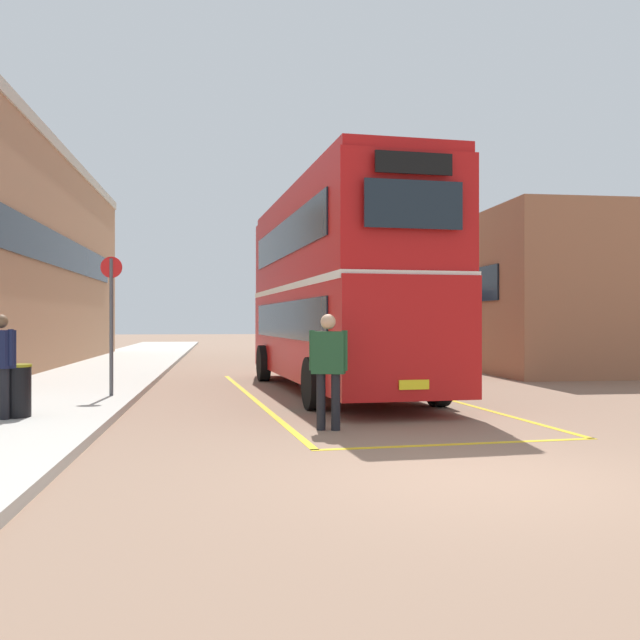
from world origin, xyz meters
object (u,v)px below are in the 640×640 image
object	(u,v)px
single_deck_bus	(363,322)
litter_bin	(16,391)
double_decker_bus	(336,286)
pedestrian_waiting_near	(0,359)
pedestrian_boarding	(328,362)
bus_stop_sign	(111,313)

from	to	relation	value
single_deck_bus	litter_bin	size ratio (longest dim) A/B	9.82
double_decker_bus	litter_bin	size ratio (longest dim) A/B	12.76
litter_bin	double_decker_bus	bearing A→B (deg)	38.53
litter_bin	pedestrian_waiting_near	bearing A→B (deg)	-129.63
double_decker_bus	pedestrian_boarding	bearing A→B (deg)	-100.20
pedestrian_boarding	bus_stop_sign	bearing A→B (deg)	132.23
single_deck_bus	bus_stop_sign	xyz separation A→B (m)	(-8.74, -17.21, 0.21)
pedestrian_boarding	pedestrian_waiting_near	size ratio (longest dim) A/B	1.09
double_decker_bus	bus_stop_sign	xyz separation A→B (m)	(-4.94, -1.59, -0.66)
single_deck_bus	litter_bin	world-z (taller)	single_deck_bus
single_deck_bus	bus_stop_sign	world-z (taller)	single_deck_bus
pedestrian_boarding	litter_bin	distance (m)	5.04
double_decker_bus	bus_stop_sign	world-z (taller)	double_decker_bus
pedestrian_waiting_near	pedestrian_boarding	bearing A→B (deg)	-10.27
litter_bin	pedestrian_boarding	bearing A→B (deg)	-13.11
pedestrian_boarding	bus_stop_sign	world-z (taller)	bus_stop_sign
double_decker_bus	bus_stop_sign	size ratio (longest dim) A/B	3.77
pedestrian_boarding	litter_bin	world-z (taller)	pedestrian_boarding
pedestrian_waiting_near	litter_bin	distance (m)	0.59
double_decker_bus	bus_stop_sign	distance (m)	5.23
pedestrian_waiting_near	bus_stop_sign	bearing A→B (deg)	70.53
single_deck_bus	pedestrian_waiting_near	distance (m)	22.84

